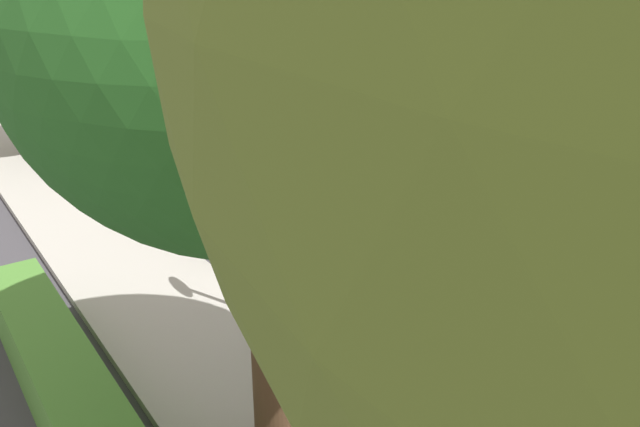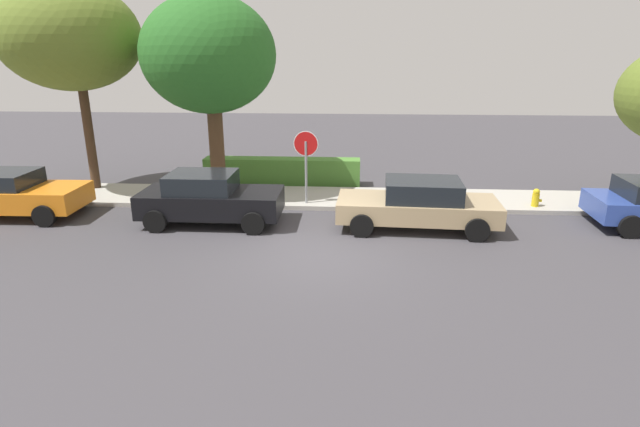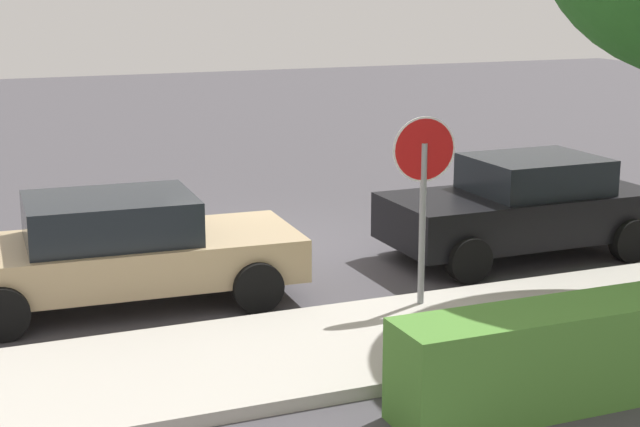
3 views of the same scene
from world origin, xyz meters
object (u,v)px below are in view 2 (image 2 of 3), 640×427
object	(u,v)px
parked_car_orange	(12,194)
street_tree_far	(70,37)
parked_car_black	(210,198)
street_tree_mid_block	(209,56)
parked_car_tan	(418,204)
fire_hydrant	(536,200)
stop_sign	(306,155)

from	to	relation	value
parked_car_orange	street_tree_far	distance (m)	5.50
parked_car_black	parked_car_orange	bearing A→B (deg)	177.57
parked_car_black	parked_car_orange	size ratio (longest dim) A/B	0.97
parked_car_orange	street_tree_mid_block	xyz separation A→B (m)	(5.57, 2.70, 3.96)
parked_car_tan	fire_hydrant	xyz separation A→B (m)	(3.91, 1.91, -0.36)
fire_hydrant	stop_sign	bearing A→B (deg)	-179.44
parked_car_black	street_tree_mid_block	world-z (taller)	street_tree_mid_block
stop_sign	fire_hydrant	world-z (taller)	stop_sign
stop_sign	parked_car_tan	world-z (taller)	stop_sign
fire_hydrant	parked_car_orange	bearing A→B (deg)	-174.37
parked_car_black	street_tree_mid_block	bearing A→B (deg)	100.99
street_tree_mid_block	street_tree_far	distance (m)	4.73
stop_sign	street_tree_mid_block	bearing A→B (deg)	159.81
parked_car_black	parked_car_orange	distance (m)	6.15
parked_car_black	fire_hydrant	world-z (taller)	parked_car_black
parked_car_tan	street_tree_mid_block	distance (m)	8.24
parked_car_black	street_tree_far	bearing A→B (deg)	148.54
street_tree_far	fire_hydrant	size ratio (longest dim) A/B	9.84
parked_car_black	parked_car_tan	size ratio (longest dim) A/B	0.89
parked_car_orange	street_tree_mid_block	size ratio (longest dim) A/B	0.63
parked_car_tan	street_tree_far	world-z (taller)	street_tree_far
parked_car_black	parked_car_orange	world-z (taller)	parked_car_black
parked_car_orange	fire_hydrant	xyz separation A→B (m)	(16.05, 1.58, -0.36)
street_tree_mid_block	stop_sign	bearing A→B (deg)	-20.19
stop_sign	fire_hydrant	bearing A→B (deg)	0.56
parked_car_orange	parked_car_tan	bearing A→B (deg)	-1.53
fire_hydrant	street_tree_far	bearing A→B (deg)	174.81
parked_car_tan	stop_sign	bearing A→B (deg)	151.19
parked_car_tan	parked_car_orange	distance (m)	12.14
stop_sign	parked_car_orange	size ratio (longest dim) A/B	0.59
parked_car_tan	parked_car_orange	world-z (taller)	parked_car_tan
parked_car_black	street_tree_mid_block	xyz separation A→B (m)	(-0.57, 2.96, 3.92)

